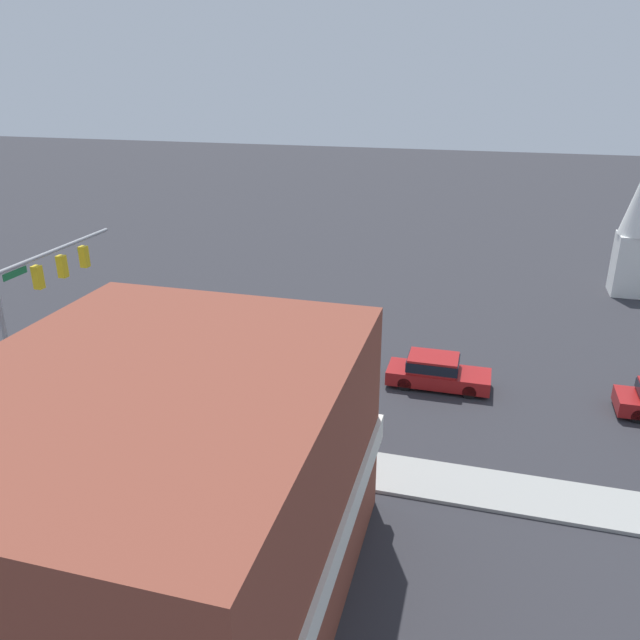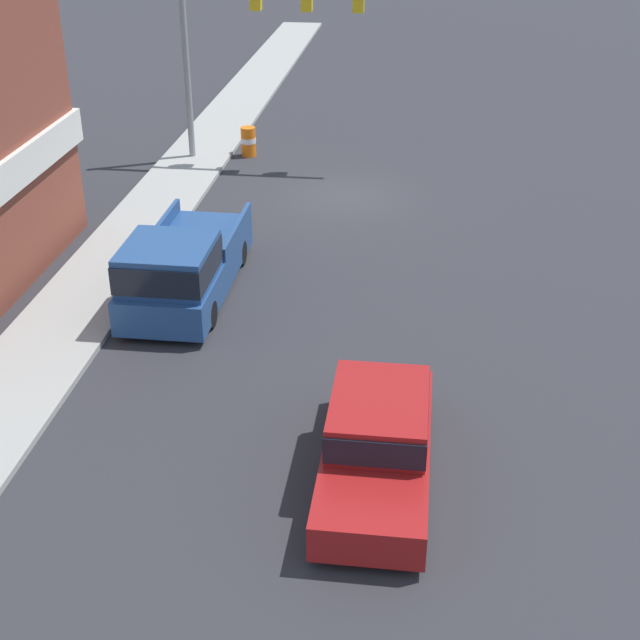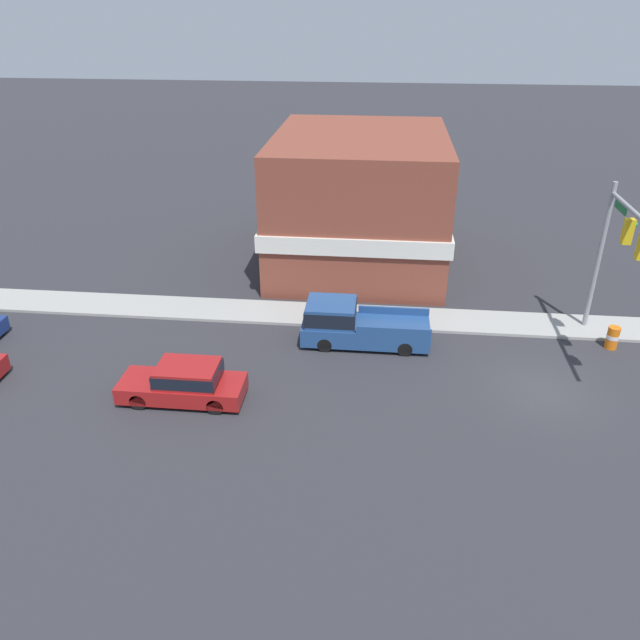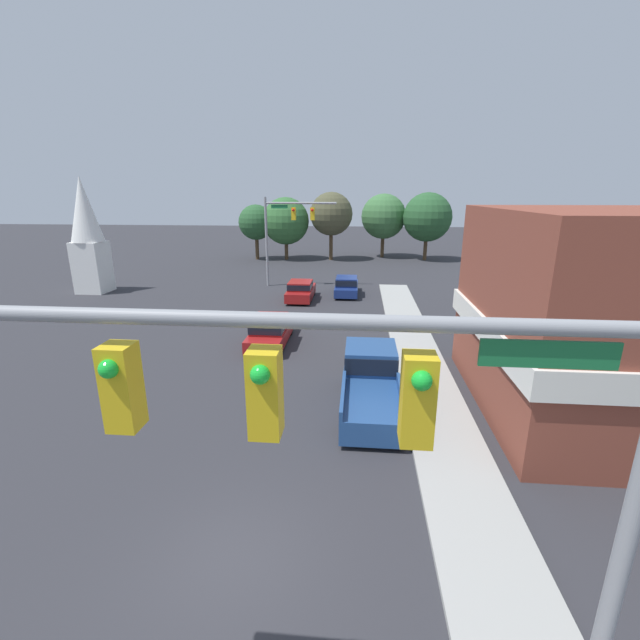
{
  "view_description": "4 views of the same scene",
  "coord_description": "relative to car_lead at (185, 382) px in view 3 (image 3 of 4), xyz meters",
  "views": [
    {
      "loc": [
        25.42,
        15.89,
        14.27
      ],
      "look_at": [
        -1.43,
        8.55,
        3.09
      ],
      "focal_mm": 35.0,
      "sensor_mm": 36.0,
      "label": 1
    },
    {
      "loc": [
        -2.64,
        27.14,
        10.17
      ],
      "look_at": [
        -0.81,
        12.73,
        2.33
      ],
      "focal_mm": 50.0,
      "sensor_mm": 36.0,
      "label": 2
    },
    {
      "loc": [
        -21.84,
        6.82,
        14.23
      ],
      "look_at": [
        -0.54,
        9.02,
        3.05
      ],
      "focal_mm": 35.0,
      "sensor_mm": 36.0,
      "label": 3
    },
    {
      "loc": [
        2.65,
        -7.44,
        7.91
      ],
      "look_at": [
        0.92,
        11.47,
        2.25
      ],
      "focal_mm": 24.0,
      "sensor_mm": 36.0,
      "label": 4
    }
  ],
  "objects": [
    {
      "name": "sidewalk_curb",
      "position": [
        7.73,
        -14.19,
        -0.74
      ],
      "size": [
        2.4,
        60.0,
        0.14
      ],
      "color": "#9E9E99",
      "rests_on": "ground"
    },
    {
      "name": "pickup_truck_parked",
      "position": [
        5.26,
        -6.26,
        0.15
      ],
      "size": [
        2.14,
        5.77,
        1.98
      ],
      "color": "black",
      "rests_on": "ground"
    },
    {
      "name": "construction_barrel",
      "position": [
        5.93,
        -17.97,
        -0.28
      ],
      "size": [
        0.55,
        0.55,
        1.06
      ],
      "color": "orange",
      "rests_on": "ground"
    },
    {
      "name": "ground_plane",
      "position": [
        2.03,
        -14.19,
        -0.81
      ],
      "size": [
        200.0,
        200.0,
        0.0
      ],
      "primitive_type": "plane",
      "color": "#2D2D33"
    },
    {
      "name": "corner_brick_building",
      "position": [
        15.5,
        -6.01,
        2.81
      ],
      "size": [
        12.42,
        9.92,
        7.4
      ],
      "color": "brown",
      "rests_on": "ground"
    },
    {
      "name": "car_lead",
      "position": [
        0.0,
        0.0,
        0.0
      ],
      "size": [
        1.86,
        4.89,
        1.57
      ],
      "color": "black",
      "rests_on": "ground"
    },
    {
      "name": "near_signal_assembly",
      "position": [
        5.12,
        -17.31,
        4.45
      ],
      "size": [
        8.11,
        0.49,
        7.1
      ],
      "color": "gray",
      "rests_on": "ground"
    }
  ]
}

